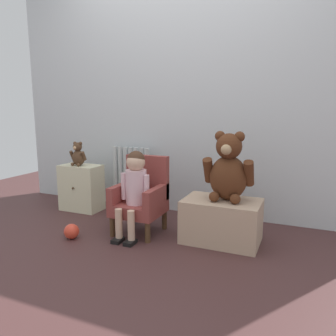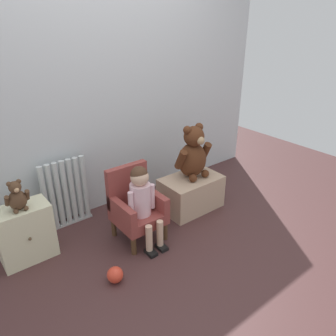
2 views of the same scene
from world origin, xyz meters
name	(u,v)px [view 2 (image 2 of 2)]	position (x,y,z in m)	size (l,w,h in m)	color
ground_plane	(189,261)	(0.00, 0.00, 0.00)	(6.00, 6.00, 0.00)	#452928
back_wall	(104,86)	(0.00, 1.21, 1.20)	(3.80, 0.05, 2.40)	silver
radiator	(66,194)	(-0.54, 1.08, 0.32)	(0.43, 0.05, 0.64)	silver
small_dresser	(25,233)	(-0.98, 0.84, 0.23)	(0.41, 0.27, 0.47)	beige
child_armchair	(135,206)	(-0.14, 0.55, 0.30)	(0.39, 0.39, 0.64)	brown
child_figure	(142,195)	(-0.14, 0.44, 0.45)	(0.25, 0.35, 0.70)	beige
low_bench	(191,193)	(0.54, 0.59, 0.17)	(0.59, 0.38, 0.34)	tan
large_teddy_bear	(193,154)	(0.58, 0.62, 0.57)	(0.38, 0.27, 0.53)	#4F2916
small_teddy_bear	(17,197)	(-0.98, 0.81, 0.57)	(0.18, 0.12, 0.24)	#4E3522
toy_ball	(115,275)	(-0.57, 0.17, 0.06)	(0.12, 0.12, 0.12)	red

